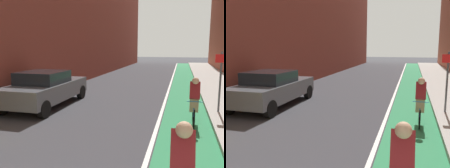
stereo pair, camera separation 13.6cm
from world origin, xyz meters
The scene contains 7 objects.
ground_plane centered at (0.00, 16.83, 0.00)m, with size 91.65×91.65×0.00m, color #38383D.
bike_lane_paint centered at (3.03, 18.83, 0.00)m, with size 1.60×41.66×0.00m, color #2D8451.
lane_divider_stripe centered at (2.13, 18.83, 0.00)m, with size 0.12×41.66×0.00m, color white.
sidewalk_right centered at (5.24, 18.83, 0.07)m, with size 2.81×41.66×0.14m, color #A8A59E.
parked_sedan_gray centered at (-2.78, 9.61, 0.79)m, with size 2.06×4.63×1.53m.
cyclist_mid centered at (3.27, 8.79, 0.84)m, with size 0.48×1.66×1.58m.
street_sign_post centered at (4.21, 10.12, 1.49)m, with size 0.44×0.07×2.24m.
Camera 1 is at (2.81, 0.51, 2.55)m, focal length 38.78 mm.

